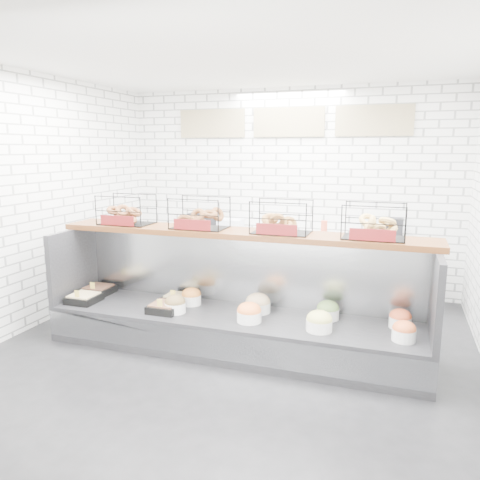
% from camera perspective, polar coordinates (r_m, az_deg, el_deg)
% --- Properties ---
extents(ground, '(5.50, 5.50, 0.00)m').
position_cam_1_polar(ground, '(4.91, -2.12, -14.51)').
color(ground, black).
rests_on(ground, ground).
extents(room_shell, '(5.02, 5.51, 3.01)m').
position_cam_1_polar(room_shell, '(5.00, 0.23, 10.37)').
color(room_shell, white).
rests_on(room_shell, ground).
extents(display_case, '(4.00, 0.90, 1.20)m').
position_cam_1_polar(display_case, '(5.08, -0.68, -9.60)').
color(display_case, black).
rests_on(display_case, ground).
extents(bagel_shelf, '(4.10, 0.50, 0.40)m').
position_cam_1_polar(bagel_shelf, '(4.97, -0.09, 2.40)').
color(bagel_shelf, '#44220E').
rests_on(bagel_shelf, display_case).
extents(prep_counter, '(4.00, 0.60, 1.20)m').
position_cam_1_polar(prep_counter, '(6.95, 5.02, -2.71)').
color(prep_counter, '#93969B').
rests_on(prep_counter, ground).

